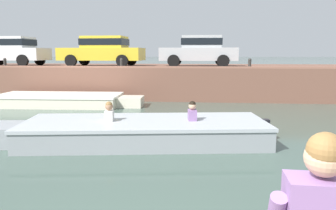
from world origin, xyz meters
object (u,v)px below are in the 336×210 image
Objects in this scene: boat_moored_west_cream at (65,100)px; car_left_inner_yellow at (103,50)px; mooring_bollard_west at (5,62)px; mooring_bollard_mid at (122,63)px; car_centre_silver at (199,50)px; mooring_bollard_east at (250,63)px; motorboat_passing at (134,131)px; car_leftmost_white at (11,50)px.

boat_moored_west_cream is 4.29m from car_left_inner_yellow.
mooring_bollard_west and mooring_bollard_mid have the same top height.
car_centre_silver reaches higher than boat_moored_west_cream.
mooring_bollard_west is 1.00× the size of mooring_bollard_east.
mooring_bollard_mid reaches higher than boat_moored_west_cream.
mooring_bollard_mid is at bearing 0.00° from mooring_bollard_west.
motorboat_passing is 1.88× the size of car_centre_silver.
boat_moored_west_cream is at bearing -39.25° from car_leftmost_white.
boat_moored_west_cream is at bearing -167.50° from mooring_bollard_east.
mooring_bollard_east is at bearing -8.64° from car_leftmost_white.
car_centre_silver reaches higher than mooring_bollard_mid.
mooring_bollard_mid is (-3.62, -1.89, -0.61)m from car_centre_silver.
mooring_bollard_east is at bearing 61.89° from motorboat_passing.
motorboat_passing is 7.66m from mooring_bollard_mid.
boat_moored_west_cream is 6.83m from motorboat_passing.
mooring_bollard_west is at bearing 154.35° from boat_moored_west_cream.
car_left_inner_yellow is at bearing 165.52° from mooring_bollard_east.
mooring_bollard_east reaches higher than boat_moored_west_cream.
car_centre_silver is at bearing 80.02° from motorboat_passing.
mooring_bollard_mid is at bearing 180.00° from mooring_bollard_east.
mooring_bollard_east is at bearing 12.50° from boat_moored_west_cream.
car_centre_silver reaches higher than motorboat_passing.
car_leftmost_white and car_left_inner_yellow have the same top height.
car_leftmost_white is at bearing 171.36° from mooring_bollard_east.
motorboat_passing is 9.51m from car_centre_silver.
mooring_bollard_west reaches higher than motorboat_passing.
motorboat_passing is at bearing -53.30° from boat_moored_west_cream.
mooring_bollard_mid reaches higher than motorboat_passing.
mooring_bollard_west is (-7.76, 7.24, 1.51)m from motorboat_passing.
mooring_bollard_west is 1.00× the size of mooring_bollard_mid.
car_left_inner_yellow is 9.88× the size of mooring_bollard_east.
mooring_bollard_east is at bearing -14.48° from car_left_inner_yellow.
car_left_inner_yellow is (0.64, 3.65, 2.16)m from boat_moored_west_cream.
mooring_bollard_east is at bearing 0.00° from mooring_bollard_mid.
car_left_inner_yellow is 9.88× the size of mooring_bollard_mid.
boat_moored_west_cream is at bearing 126.70° from motorboat_passing.
car_centre_silver is at bearing 0.04° from car_left_inner_yellow.
mooring_bollard_west reaches higher than boat_moored_west_cream.
car_left_inner_yellow and car_centre_silver have the same top height.
car_left_inner_yellow is at bearing -179.96° from car_centre_silver.
mooring_bollard_west and mooring_bollard_east have the same top height.
motorboat_passing is at bearing -118.11° from mooring_bollard_east.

